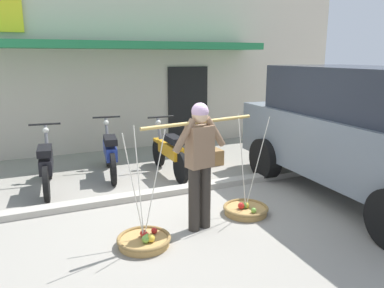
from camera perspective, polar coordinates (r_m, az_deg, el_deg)
name	(u,v)px	position (r m, az deg, el deg)	size (l,w,h in m)	color
ground_plane	(188,209)	(5.81, -0.68, -9.75)	(90.00, 90.00, 0.00)	gray
sidewalk_curb	(171,191)	(6.40, -3.18, -7.09)	(20.00, 0.24, 0.10)	#AEA89C
fruit_vendor	(200,158)	(4.86, 1.19, -2.15)	(1.65, 0.36, 1.70)	#2D2823
fruit_basket_left_side	(144,240)	(4.78, -7.24, -14.17)	(0.66, 0.66, 1.45)	#B2894C
fruit_basket_right_side	(246,209)	(5.66, 8.12, -9.70)	(0.66, 0.66, 1.45)	#B2894C
motorcycle_nearest_shop	(47,164)	(6.93, -21.11, -2.88)	(0.54, 1.82, 1.09)	black
motorcycle_second_in_row	(110,153)	(7.42, -12.31, -1.27)	(0.54, 1.82, 1.09)	black
motorcycle_third_in_row	(169,152)	(7.30, -3.44, -1.21)	(0.54, 1.82, 1.09)	black
parked_truck	(371,130)	(6.53, 25.39, 1.91)	(2.36, 4.90, 2.10)	slate
storefront_building	(93,62)	(11.71, -14.70, 11.94)	(13.00, 6.00, 4.20)	beige
wooden_crate	(211,157)	(8.05, 2.90, -2.00)	(0.44, 0.36, 0.32)	olive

